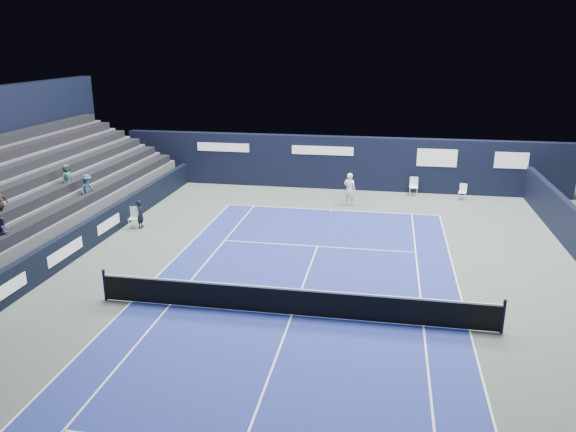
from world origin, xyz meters
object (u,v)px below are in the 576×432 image
folding_chair_back_b (463,191)px  tennis_player (350,189)px  folding_chair_back_a (414,183)px  line_judge_chair (134,216)px  tennis_net (292,301)px

folding_chair_back_b → tennis_player: bearing=-142.9°
tennis_player → folding_chair_back_a: bearing=38.6°
line_judge_chair → tennis_player: bearing=24.5°
folding_chair_back_b → tennis_net: 16.75m
line_judge_chair → tennis_net: (8.78, -7.43, -0.06)m
tennis_net → folding_chair_back_a: bearing=74.7°
folding_chair_back_a → folding_chair_back_b: bearing=-8.9°
folding_chair_back_a → line_judge_chair: bearing=-146.2°
folding_chair_back_a → tennis_net: size_ratio=0.08×
folding_chair_back_b → tennis_net: (-6.94, -15.24, 0.00)m
folding_chair_back_a → tennis_net: (-4.30, -15.72, -0.18)m
folding_chair_back_b → line_judge_chair: size_ratio=0.89×
folding_chair_back_a → tennis_player: (-3.44, -2.75, 0.19)m
line_judge_chair → tennis_player: 11.13m
tennis_net → tennis_player: size_ratio=7.31×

